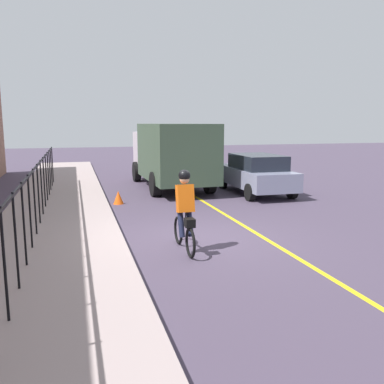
% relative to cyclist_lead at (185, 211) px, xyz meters
% --- Properties ---
extents(ground_plane, '(80.00, 80.00, 0.00)m').
position_rel_cyclist_lead_xyz_m(ground_plane, '(0.89, -0.57, -0.91)').
color(ground_plane, '#463B4E').
extents(lane_line_centre, '(36.00, 0.12, 0.01)m').
position_rel_cyclist_lead_xyz_m(lane_line_centre, '(0.89, -2.17, -0.91)').
color(lane_line_centre, yellow).
rests_on(lane_line_centre, ground).
extents(sidewalk, '(40.00, 3.20, 0.15)m').
position_rel_cyclist_lead_xyz_m(sidewalk, '(0.89, 2.83, -0.84)').
color(sidewalk, '#A18F8D').
rests_on(sidewalk, ground).
extents(iron_fence, '(18.51, 0.04, 1.60)m').
position_rel_cyclist_lead_xyz_m(iron_fence, '(1.89, 3.23, 0.34)').
color(iron_fence, black).
rests_on(iron_fence, sidewalk).
extents(cyclist_lead, '(1.71, 0.36, 1.83)m').
position_rel_cyclist_lead_xyz_m(cyclist_lead, '(0.00, 0.00, 0.00)').
color(cyclist_lead, black).
rests_on(cyclist_lead, ground).
extents(patrol_sedan, '(4.43, 1.98, 1.58)m').
position_rel_cyclist_lead_xyz_m(patrol_sedan, '(6.56, -4.71, -0.09)').
color(patrol_sedan, '#868AA5').
rests_on(patrol_sedan, ground).
extents(box_truck_background, '(6.75, 2.62, 2.78)m').
position_rel_cyclist_lead_xyz_m(box_truck_background, '(8.88, -1.78, 0.64)').
color(box_truck_background, '#3A4F3B').
rests_on(box_truck_background, ground).
extents(traffic_cone_near, '(0.36, 0.36, 0.46)m').
position_rel_cyclist_lead_xyz_m(traffic_cone_near, '(5.88, 0.84, -0.68)').
color(traffic_cone_near, '#FE5A12').
rests_on(traffic_cone_near, ground).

